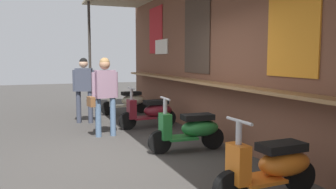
{
  "coord_description": "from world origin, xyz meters",
  "views": [
    {
      "loc": [
        5.42,
        -1.47,
        1.63
      ],
      "look_at": [
        -1.0,
        1.04,
        0.9
      ],
      "focal_mm": 36.92,
      "sensor_mm": 36.0,
      "label": 1
    }
  ],
  "objects": [
    {
      "name": "ground_plane",
      "position": [
        0.0,
        0.0,
        0.0
      ],
      "size": [
        35.12,
        35.12,
        0.0
      ],
      "primitive_type": "plane",
      "color": "#383533"
    },
    {
      "name": "market_stall_facade",
      "position": [
        -0.0,
        1.9,
        1.89
      ],
      "size": [
        12.54,
        2.09,
        3.43
      ],
      "color": "brown",
      "rests_on": "ground_plane"
    },
    {
      "name": "scooter_cream",
      "position": [
        -4.37,
        1.08,
        0.39
      ],
      "size": [
        0.47,
        1.4,
        0.97
      ],
      "rotation": [
        0.0,
        0.0,
        -1.52
      ],
      "color": "beige",
      "rests_on": "ground_plane"
    },
    {
      "name": "scooter_maroon",
      "position": [
        -2.19,
        1.08,
        0.39
      ],
      "size": [
        0.46,
        1.4,
        0.97
      ],
      "rotation": [
        0.0,
        0.0,
        -1.53
      ],
      "color": "maroon",
      "rests_on": "ground_plane"
    },
    {
      "name": "scooter_green",
      "position": [
        0.01,
        1.08,
        0.39
      ],
      "size": [
        0.47,
        1.4,
        0.97
      ],
      "rotation": [
        0.0,
        0.0,
        -1.62
      ],
      "color": "#237533",
      "rests_on": "ground_plane"
    },
    {
      "name": "scooter_orange",
      "position": [
        2.24,
        1.08,
        0.39
      ],
      "size": [
        0.46,
        1.4,
        0.97
      ],
      "rotation": [
        0.0,
        0.0,
        -1.54
      ],
      "color": "orange",
      "rests_on": "ground_plane"
    },
    {
      "name": "shopper_with_handbag",
      "position": [
        -1.67,
        -0.11,
        1.0
      ],
      "size": [
        0.34,
        0.66,
        1.65
      ],
      "rotation": [
        0.0,
        0.0,
        0.17
      ],
      "color": "slate",
      "rests_on": "ground_plane"
    },
    {
      "name": "shopper_browsing",
      "position": [
        -3.36,
        -0.28,
        0.99
      ],
      "size": [
        0.4,
        0.66,
        1.64
      ],
      "rotation": [
        0.0,
        0.0,
        2.78
      ],
      "color": "#383D4C",
      "rests_on": "ground_plane"
    }
  ]
}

